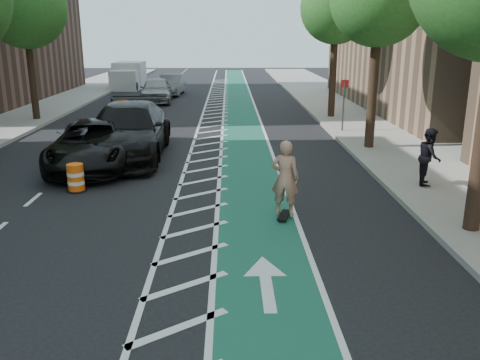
{
  "coord_description": "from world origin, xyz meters",
  "views": [
    {
      "loc": [
        2.32,
        -11.28,
        4.49
      ],
      "look_at": [
        2.58,
        0.45,
        1.1
      ],
      "focal_mm": 38.0,
      "sensor_mm": 36.0,
      "label": 1
    }
  ],
  "objects_px": {
    "suv_far": "(128,131)",
    "skateboarder": "(285,178)",
    "suv_near": "(93,144)",
    "barrel_a": "(76,178)"
  },
  "relations": [
    {
      "from": "suv_near",
      "to": "barrel_a",
      "type": "xyz_separation_m",
      "value": [
        0.2,
        -2.89,
        -0.41
      ]
    },
    {
      "from": "suv_near",
      "to": "barrel_a",
      "type": "relative_size",
      "value": 6.96
    },
    {
      "from": "skateboarder",
      "to": "suv_far",
      "type": "bearing_deg",
      "value": -35.5
    },
    {
      "from": "suv_far",
      "to": "barrel_a",
      "type": "xyz_separation_m",
      "value": [
        -0.73,
        -4.32,
        -0.6
      ]
    },
    {
      "from": "suv_near",
      "to": "barrel_a",
      "type": "distance_m",
      "value": 2.93
    },
    {
      "from": "skateboarder",
      "to": "barrel_a",
      "type": "height_order",
      "value": "skateboarder"
    },
    {
      "from": "skateboarder",
      "to": "suv_far",
      "type": "relative_size",
      "value": 0.28
    },
    {
      "from": "barrel_a",
      "to": "skateboarder",
      "type": "bearing_deg",
      "value": -22.49
    },
    {
      "from": "suv_near",
      "to": "suv_far",
      "type": "relative_size",
      "value": 0.84
    },
    {
      "from": "suv_far",
      "to": "skateboarder",
      "type": "bearing_deg",
      "value": -53.72
    }
  ]
}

